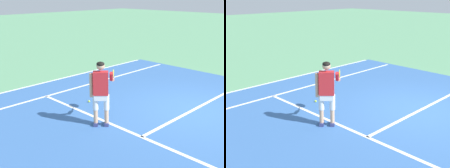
% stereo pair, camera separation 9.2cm
% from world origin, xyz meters
% --- Properties ---
extents(ground_plane, '(80.00, 80.00, 0.00)m').
position_xyz_m(ground_plane, '(0.00, 0.00, 0.00)').
color(ground_plane, '#609E70').
extents(court_inner_surface, '(10.98, 10.32, 0.00)m').
position_xyz_m(court_inner_surface, '(0.00, -0.98, 0.00)').
color(court_inner_surface, '#3866A8').
rests_on(court_inner_surface, ground).
extents(line_service, '(8.23, 0.10, 0.01)m').
position_xyz_m(line_service, '(0.00, -2.42, 0.00)').
color(line_service, white).
rests_on(line_service, ground).
extents(line_centre_service, '(0.10, 6.40, 0.01)m').
position_xyz_m(line_centre_service, '(0.00, 0.78, 0.00)').
color(line_centre_service, white).
rests_on(line_centre_service, ground).
extents(line_singles_left, '(0.10, 9.92, 0.01)m').
position_xyz_m(line_singles_left, '(-4.12, -0.98, 0.00)').
color(line_singles_left, white).
rests_on(line_singles_left, ground).
extents(line_doubles_left, '(0.10, 9.92, 0.01)m').
position_xyz_m(line_doubles_left, '(-5.49, -0.98, 0.00)').
color(line_doubles_left, white).
rests_on(line_doubles_left, ground).
extents(tennis_player, '(0.74, 1.16, 1.71)m').
position_xyz_m(tennis_player, '(-1.18, -2.64, 0.99)').
color(tennis_player, navy).
rests_on(tennis_player, ground).
extents(tennis_ball_near_feet, '(0.07, 0.07, 0.07)m').
position_xyz_m(tennis_ball_near_feet, '(-2.68, -1.78, 0.03)').
color(tennis_ball_near_feet, '#CCE02D').
rests_on(tennis_ball_near_feet, ground).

